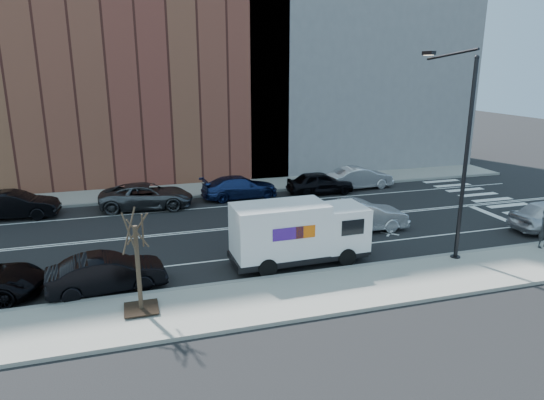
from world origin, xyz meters
TOP-DOWN VIEW (x-y plane):
  - ground at (0.00, 0.00)m, footprint 120.00×120.00m
  - sidewalk_near at (0.00, -8.80)m, footprint 44.00×3.60m
  - sidewalk_far at (0.00, 8.80)m, footprint 44.00×3.60m
  - curb_near at (0.00, -7.00)m, footprint 44.00×0.25m
  - curb_far at (0.00, 7.00)m, footprint 44.00×0.25m
  - crosswalk at (16.00, 0.00)m, footprint 3.00×14.00m
  - road_markings at (0.00, 0.00)m, footprint 40.00×8.60m
  - bldg_brick at (-8.00, 15.60)m, footprint 26.00×10.00m
  - bldg_concrete at (12.00, 15.60)m, footprint 20.00×10.00m
  - streetlight at (7.00, -6.91)m, footprint 0.44×4.02m
  - street_tree at (-7.00, -8.40)m, footprint 1.20×1.20m
  - fedex_van at (-0.01, -5.60)m, footprint 6.26×2.35m
  - far_parked_b at (-13.60, 5.48)m, footprint 4.96×2.09m
  - far_parked_c at (-6.11, 5.36)m, footprint 5.90×3.18m
  - far_parked_d at (-0.00, 6.05)m, footprint 5.30×2.52m
  - far_parked_e at (5.60, 5.54)m, footprint 4.63×1.90m
  - far_parked_f at (8.91, 6.10)m, footprint 4.96×2.12m
  - driving_sedan at (4.70, -2.37)m, footprint 5.11×1.90m
  - near_parked_rear_a at (-8.18, -6.05)m, footprint 4.65×2.06m

SIDE VIEW (x-z plane):
  - ground at x=0.00m, z-range 0.00..0.00m
  - crosswalk at x=16.00m, z-range 0.00..0.01m
  - road_markings at x=0.00m, z-range 0.00..0.01m
  - sidewalk_near at x=0.00m, z-range 0.00..0.15m
  - sidewalk_far at x=0.00m, z-range 0.00..0.15m
  - curb_near at x=0.00m, z-range 0.00..0.17m
  - curb_far at x=0.00m, z-range 0.00..0.17m
  - near_parked_rear_a at x=-8.18m, z-range 0.00..1.48m
  - far_parked_d at x=0.00m, z-range 0.00..1.49m
  - far_parked_e at x=5.60m, z-range 0.00..1.57m
  - far_parked_c at x=-6.11m, z-range 0.00..1.57m
  - far_parked_f at x=8.91m, z-range 0.00..1.59m
  - far_parked_b at x=-13.60m, z-range 0.00..1.59m
  - driving_sedan at x=4.70m, z-range 0.00..1.67m
  - street_tree at x=-7.00m, z-range -0.42..3.33m
  - fedex_van at x=-0.01m, z-range 0.07..2.90m
  - streetlight at x=7.00m, z-range 0.41..9.75m
  - bldg_brick at x=-8.00m, z-range 0.00..22.00m
  - bldg_concrete at x=12.00m, z-range 0.00..26.00m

